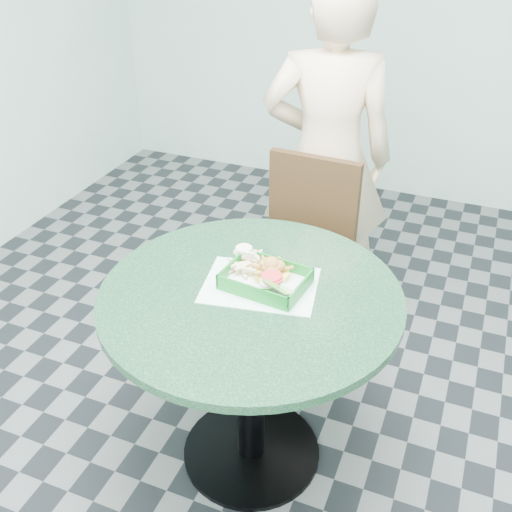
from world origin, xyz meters
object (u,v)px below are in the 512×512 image
at_px(cafe_table, 251,338).
at_px(sauce_ramekin, 240,257).
at_px(dining_chair, 304,250).
at_px(crab_sandwich, 270,273).
at_px(food_basket, 265,287).
at_px(diner_person, 328,145).

xyz_separation_m(cafe_table, sauce_ramekin, (-0.10, 0.14, 0.22)).
height_order(dining_chair, crab_sandwich, dining_chair).
bearing_deg(food_basket, diner_person, 94.63).
height_order(food_basket, sauce_ramekin, sauce_ramekin).
height_order(dining_chair, food_basket, dining_chair).
relative_size(dining_chair, sauce_ramekin, 16.16).
bearing_deg(sauce_ramekin, dining_chair, 82.82).
bearing_deg(crab_sandwich, diner_person, 94.92).
bearing_deg(food_basket, crab_sandwich, 87.28).
bearing_deg(cafe_table, dining_chair, 92.55).
distance_m(dining_chair, food_basket, 0.67).
relative_size(cafe_table, diner_person, 0.56).
bearing_deg(cafe_table, food_basket, 58.58).
bearing_deg(diner_person, sauce_ramekin, 70.83).
distance_m(food_basket, crab_sandwich, 0.05).
bearing_deg(sauce_ramekin, food_basket, -33.58).
bearing_deg(diner_person, cafe_table, 76.77).
height_order(diner_person, sauce_ramekin, diner_person).
bearing_deg(crab_sandwich, dining_chair, 96.15).
height_order(dining_chair, sauce_ramekin, dining_chair).
xyz_separation_m(dining_chair, crab_sandwich, (0.06, -0.59, 0.27)).
xyz_separation_m(food_basket, sauce_ramekin, (-0.13, 0.09, 0.03)).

